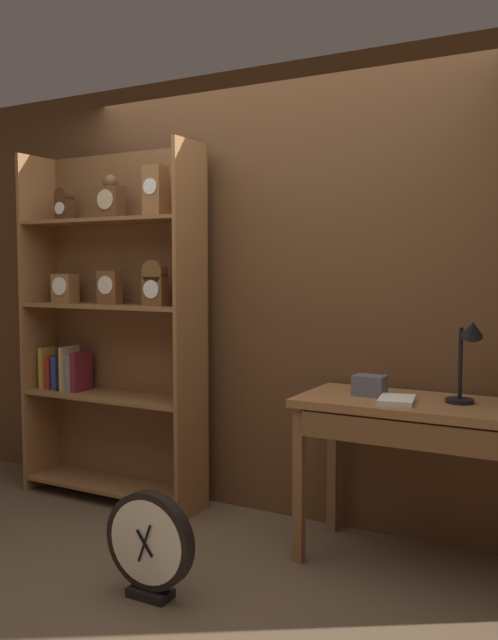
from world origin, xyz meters
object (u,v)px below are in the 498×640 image
object	(u,v)px
workbench	(414,425)
round_clock_large	(149,544)
bookshelf	(112,325)
toolbox_small	(370,385)
open_repair_manual	(397,400)
desk_lamp	(467,354)

from	to	relation	value
workbench	round_clock_large	world-z (taller)	workbench
bookshelf	toolbox_small	distance (m)	1.72
bookshelf	round_clock_large	size ratio (longest dim) A/B	4.55
open_repair_manual	round_clock_large	size ratio (longest dim) A/B	0.46
desk_lamp	round_clock_large	distance (m)	1.67
toolbox_small	workbench	bearing A→B (deg)	-9.17
bookshelf	round_clock_large	xyz separation A→B (m)	(1.01, -0.97, -0.85)
toolbox_small	open_repair_manual	distance (m)	0.21
open_repair_manual	round_clock_large	distance (m)	1.30
bookshelf	open_repair_manual	xyz separation A→B (m)	(1.87, -0.19, -0.27)
round_clock_large	workbench	bearing A→B (deg)	42.60
workbench	desk_lamp	xyz separation A→B (m)	(0.23, 0.03, 0.36)
bookshelf	desk_lamp	size ratio (longest dim) A/B	5.24
bookshelf	workbench	size ratio (longest dim) A/B	1.95
open_repair_manual	workbench	bearing A→B (deg)	39.80
bookshelf	workbench	world-z (taller)	bookshelf
open_repair_manual	round_clock_large	world-z (taller)	open_repair_manual
workbench	open_repair_manual	bearing A→B (deg)	-129.94
round_clock_large	bookshelf	bearing A→B (deg)	136.23
open_repair_manual	bookshelf	bearing A→B (deg)	164.04
bookshelf	desk_lamp	distance (m)	2.17
bookshelf	round_clock_large	distance (m)	1.63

